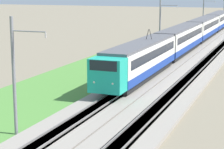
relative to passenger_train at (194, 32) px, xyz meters
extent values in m
cube|color=gray|center=(-5.90, 0.00, -2.27)|extent=(240.00, 4.40, 0.30)
cube|color=gray|center=(-5.90, -4.55, -2.27)|extent=(240.00, 4.40, 0.30)
cube|color=#4C4238|center=(-5.90, 0.00, -2.27)|extent=(240.00, 1.57, 0.30)
cube|color=gray|center=(-5.90, 0.53, -2.05)|extent=(240.00, 0.07, 0.15)
cube|color=gray|center=(-5.90, -0.53, -2.05)|extent=(240.00, 0.07, 0.15)
cube|color=#4C4238|center=(-5.90, -4.55, -2.27)|extent=(240.00, 1.57, 0.30)
cube|color=gray|center=(-5.90, -4.02, -2.05)|extent=(240.00, 0.07, 0.15)
cube|color=gray|center=(-5.90, -5.08, -2.05)|extent=(240.00, 0.07, 0.15)
cube|color=#4C8438|center=(-5.90, 6.07, -2.36)|extent=(240.00, 10.57, 0.12)
cube|color=#19A88E|center=(-38.40, 0.00, -0.01)|extent=(1.92, 2.86, 2.82)
cube|color=black|center=(-38.69, 0.00, 0.93)|extent=(1.38, 2.39, 0.85)
sphere|color=#F2EAC6|center=(-39.31, 0.82, -0.48)|extent=(0.20, 0.20, 0.20)
sphere|color=#F2EAC6|center=(-39.31, -0.82, -0.48)|extent=(0.20, 0.20, 0.20)
cube|color=navy|center=(-28.85, 0.00, -1.03)|extent=(17.19, 2.98, 0.79)
cube|color=silver|center=(-28.85, 0.00, 0.38)|extent=(17.19, 2.98, 2.03)
cube|color=black|center=(-28.85, 0.00, 0.54)|extent=(15.82, 3.00, 0.85)
cube|color=#515156|center=(-28.85, 0.00, 1.52)|extent=(17.19, 2.74, 0.25)
cube|color=black|center=(-28.85, 0.00, -1.70)|extent=(16.34, 2.53, 0.55)
cylinder|color=black|center=(-35.64, 0.53, -1.54)|extent=(0.86, 0.12, 0.86)
cylinder|color=black|center=(-35.64, -0.53, -1.54)|extent=(0.86, 0.12, 0.86)
cube|color=navy|center=(-10.09, 0.00, -1.03)|extent=(19.11, 2.98, 0.79)
cube|color=silver|center=(-10.09, 0.00, 0.38)|extent=(19.11, 2.98, 2.03)
cube|color=black|center=(-10.09, 0.00, 0.54)|extent=(17.58, 3.00, 0.85)
cube|color=#515156|center=(-10.09, 0.00, 1.52)|extent=(19.11, 2.74, 0.25)
cube|color=black|center=(-10.09, 0.00, -1.70)|extent=(18.16, 2.53, 0.55)
cube|color=navy|center=(9.62, 0.00, -1.03)|extent=(19.11, 2.98, 0.79)
cube|color=silver|center=(9.62, 0.00, 0.38)|extent=(19.11, 2.98, 2.03)
cube|color=black|center=(9.62, 0.00, 0.54)|extent=(17.58, 3.00, 0.85)
cube|color=#515156|center=(9.62, 0.00, 1.52)|extent=(19.11, 2.74, 0.25)
cube|color=black|center=(9.62, 0.00, -1.70)|extent=(18.16, 2.53, 0.55)
cube|color=navy|center=(29.33, 0.00, -1.03)|extent=(19.11, 2.98, 0.79)
cube|color=silver|center=(29.33, 0.00, 0.38)|extent=(19.11, 2.98, 2.03)
cube|color=black|center=(29.33, 0.00, 0.54)|extent=(17.58, 3.00, 0.85)
cube|color=#515156|center=(29.33, 0.00, 1.52)|extent=(19.11, 2.74, 0.25)
cube|color=black|center=(29.33, 0.00, -1.70)|extent=(18.16, 2.53, 0.55)
cylinder|color=black|center=(-26.27, 0.17, 2.20)|extent=(0.06, 0.33, 1.08)
cylinder|color=black|center=(-26.27, -0.17, 2.20)|extent=(0.06, 0.33, 1.08)
cube|color=black|center=(-35.64, 0.00, -2.42)|extent=(0.10, 0.10, 0.00)
cylinder|color=slate|center=(-48.22, 2.54, 1.48)|extent=(0.22, 0.22, 7.81)
cylinder|color=slate|center=(-48.22, 1.34, 4.49)|extent=(0.08, 2.40, 0.08)
cylinder|color=#B2ADA8|center=(-48.22, 0.14, 4.29)|extent=(0.10, 0.10, 0.30)
cylinder|color=slate|center=(-12.15, 2.54, 1.60)|extent=(0.22, 0.22, 8.05)
cylinder|color=slate|center=(-12.15, 1.34, 4.73)|extent=(0.08, 2.40, 0.08)
cylinder|color=#B2ADA8|center=(-12.15, 0.14, 4.53)|extent=(0.10, 0.10, 0.30)
cylinder|color=slate|center=(23.92, 2.54, 1.39)|extent=(0.22, 0.22, 7.63)
cylinder|color=slate|center=(23.92, 1.34, 4.31)|extent=(0.08, 2.40, 0.08)
cylinder|color=#B2ADA8|center=(23.92, 0.14, 4.11)|extent=(0.10, 0.10, 0.30)
cylinder|color=slate|center=(59.99, 2.54, 1.45)|extent=(0.22, 0.22, 7.74)
camera|label=1|loc=(-71.41, -13.11, 7.14)|focal=70.00mm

